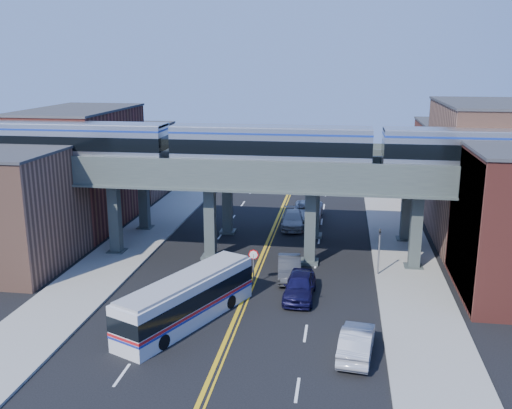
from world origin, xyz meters
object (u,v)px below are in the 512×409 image
car_lane_a (300,286)px  car_lane_c (307,211)px  traffic_signal (379,247)px  car_lane_d (293,220)px  car_parked_curb (357,342)px  car_lane_b (289,268)px  stop_sign (254,261)px  transit_bus (187,300)px  transit_train (271,146)px

car_lane_a → car_lane_c: car_lane_c is taller
traffic_signal → car_lane_d: traffic_signal is taller
car_lane_c → car_lane_d: (-1.21, -2.98, -0.12)m
car_lane_d → car_parked_curb: size_ratio=1.08×
car_lane_b → stop_sign: bearing=-152.0°
transit_bus → car_parked_curb: transit_bus is taller
car_lane_c → car_parked_curb: bearing=-79.9°
traffic_signal → car_lane_b: (-6.49, -1.36, -1.52)m
transit_bus → car_lane_a: (6.53, 4.66, -0.57)m
transit_train → car_parked_curb: bearing=-65.1°
car_lane_a → car_lane_b: size_ratio=1.05×
stop_sign → transit_train: bearing=83.8°
car_lane_b → car_parked_curb: size_ratio=0.99×
transit_train → car_lane_a: 11.23m
traffic_signal → car_parked_curb: bearing=-98.5°
transit_train → car_lane_b: (1.87, -3.36, -8.47)m
car_lane_c → transit_train: bearing=-98.9°
transit_train → car_lane_a: size_ratio=9.41×
traffic_signal → transit_bus: size_ratio=0.38×
car_lane_c → transit_bus: bearing=-102.7°
car_parked_curb → car_lane_d: bearing=-70.1°
car_lane_a → car_lane_b: (-1.03, 3.50, -0.07)m
transit_bus → car_lane_a: 8.04m
transit_bus → transit_train: bearing=6.9°
transit_bus → car_lane_c: bearing=11.0°
transit_train → transit_bus: transit_train is taller
car_lane_d → car_lane_b: bearing=-89.8°
car_lane_b → transit_train: bearing=113.0°
transit_train → transit_bus: (-3.63, -11.51, -7.84)m
car_lane_a → car_parked_curb: size_ratio=1.04×
car_lane_d → car_parked_curb: car_parked_curb is taller
car_lane_a → transit_bus: bearing=-143.4°
transit_train → car_parked_curb: transit_train is taller
car_lane_a → car_lane_d: (-1.94, 16.60, -0.10)m
car_lane_c → car_parked_curb: (4.39, -26.85, -0.08)m
car_lane_a → traffic_signal: bearing=42.8°
car_lane_b → car_lane_c: (0.30, 16.08, 0.09)m
transit_train → transit_bus: size_ratio=4.36×
transit_bus → car_parked_curb: bearing=-80.0°
transit_bus → car_lane_b: (5.50, 8.15, -0.64)m
transit_bus → stop_sign: bearing=-0.9°
transit_train → traffic_signal: transit_train is taller
traffic_signal → car_lane_c: (-6.19, 14.72, -1.43)m
stop_sign → traffic_signal: size_ratio=0.64×
car_lane_a → car_lane_d: 16.71m
car_lane_d → car_lane_c: bearing=64.1°
car_lane_a → car_lane_d: size_ratio=0.96×
car_parked_curb → transit_bus: bearing=-7.7°
traffic_signal → car_lane_a: (-5.46, -4.86, -1.45)m
transit_bus → car_lane_c: size_ratio=1.72×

